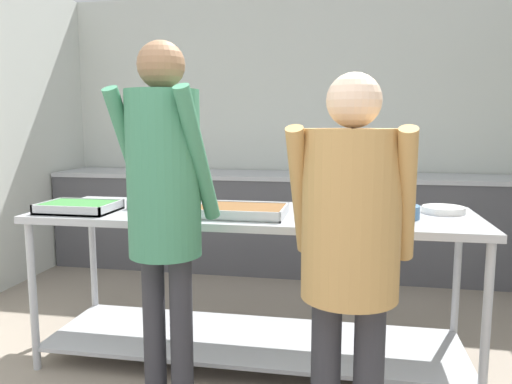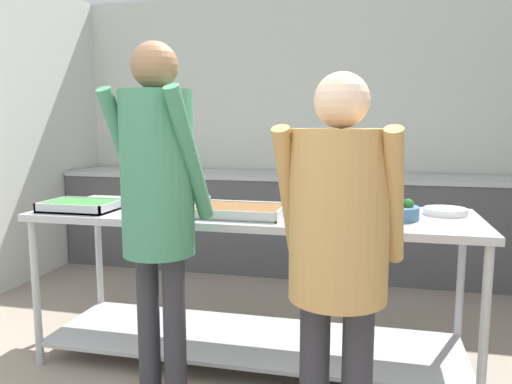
# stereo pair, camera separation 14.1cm
# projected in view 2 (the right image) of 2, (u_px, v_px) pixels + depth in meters

# --- Properties ---
(wall_rear) EXTENTS (4.69, 0.06, 2.65)m
(wall_rear) POSITION_uv_depth(u_px,v_px,m) (305.00, 131.00, 4.97)
(wall_rear) COLOR silver
(wall_rear) RESTS_ON ground_plane
(back_counter) EXTENTS (4.53, 0.65, 0.93)m
(back_counter) POSITION_uv_depth(u_px,v_px,m) (298.00, 222.00, 4.73)
(back_counter) COLOR #4C4C51
(back_counter) RESTS_ON ground_plane
(serving_counter) EXTENTS (2.50, 0.78, 0.90)m
(serving_counter) POSITION_uv_depth(u_px,v_px,m) (252.00, 261.00, 2.90)
(serving_counter) COLOR #ADAFB5
(serving_counter) RESTS_ON ground_plane
(serving_tray_vegetables) EXTENTS (0.42, 0.30, 0.05)m
(serving_tray_vegetables) POSITION_uv_depth(u_px,v_px,m) (81.00, 206.00, 2.90)
(serving_tray_vegetables) COLOR #ADAFB5
(serving_tray_vegetables) RESTS_ON serving_counter
(serving_tray_roast) EXTENTS (0.42, 0.29, 0.05)m
(serving_tray_roast) POSITION_uv_depth(u_px,v_px,m) (170.00, 202.00, 3.04)
(serving_tray_roast) COLOR #ADAFB5
(serving_tray_roast) RESTS_ON serving_counter
(serving_tray_greens) EXTENTS (0.49, 0.33, 0.05)m
(serving_tray_greens) POSITION_uv_depth(u_px,v_px,m) (239.00, 211.00, 2.73)
(serving_tray_greens) COLOR #ADAFB5
(serving_tray_greens) RESTS_ON serving_counter
(sauce_pan) EXTENTS (0.39, 0.25, 0.07)m
(sauce_pan) POSITION_uv_depth(u_px,v_px,m) (327.00, 212.00, 2.64)
(sauce_pan) COLOR #ADAFB5
(sauce_pan) RESTS_ON serving_counter
(broccoli_bowl) EXTENTS (0.25, 0.25, 0.12)m
(broccoli_bowl) POSITION_uv_depth(u_px,v_px,m) (395.00, 211.00, 2.63)
(broccoli_bowl) COLOR #3D668C
(broccoli_bowl) RESTS_ON serving_counter
(plate_stack) EXTENTS (0.24, 0.24, 0.04)m
(plate_stack) POSITION_uv_depth(u_px,v_px,m) (445.00, 211.00, 2.77)
(plate_stack) COLOR white
(plate_stack) RESTS_ON serving_counter
(guest_serving_left) EXTENTS (0.51, 0.38, 1.59)m
(guest_serving_left) POSITION_uv_depth(u_px,v_px,m) (339.00, 235.00, 1.93)
(guest_serving_left) COLOR #2D2D33
(guest_serving_left) RESTS_ON ground_plane
(guest_serving_right) EXTENTS (0.48, 0.41, 1.76)m
(guest_serving_right) POSITION_uv_depth(u_px,v_px,m) (158.00, 191.00, 2.26)
(guest_serving_right) COLOR #2D2D33
(guest_serving_right) RESTS_ON ground_plane
(water_bottle) EXTENTS (0.08, 0.08, 0.22)m
(water_bottle) POSITION_uv_depth(u_px,v_px,m) (368.00, 165.00, 4.45)
(water_bottle) COLOR #23602D
(water_bottle) RESTS_ON back_counter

